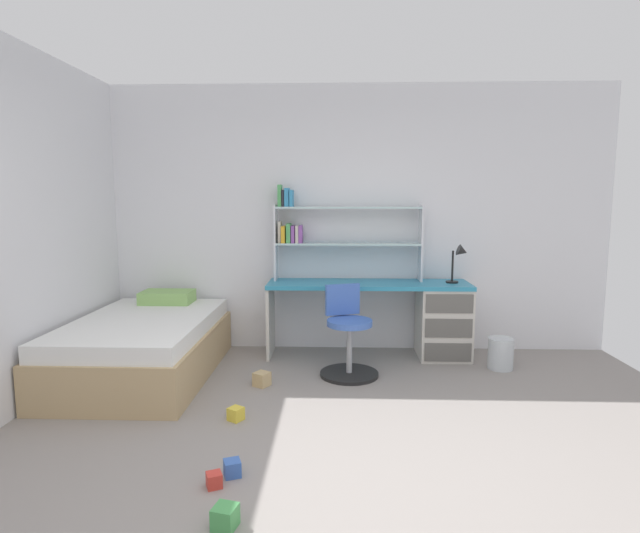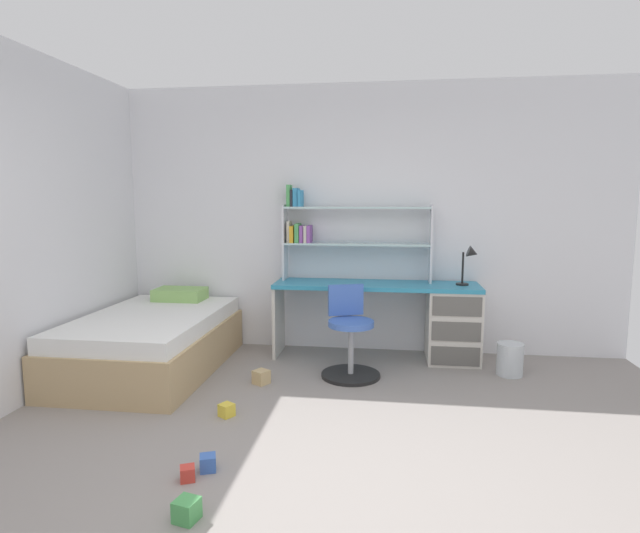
{
  "view_description": "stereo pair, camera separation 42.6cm",
  "coord_description": "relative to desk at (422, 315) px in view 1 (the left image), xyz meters",
  "views": [
    {
      "loc": [
        0.03,
        -2.47,
        1.56
      ],
      "look_at": [
        -0.12,
        1.75,
        1.0
      ],
      "focal_mm": 28.5,
      "sensor_mm": 36.0,
      "label": 1
    },
    {
      "loc": [
        0.45,
        -2.43,
        1.56
      ],
      "look_at": [
        -0.12,
        1.75,
        1.0
      ],
      "focal_mm": 28.5,
      "sensor_mm": 36.0,
      "label": 2
    }
  ],
  "objects": [
    {
      "name": "toy_block_natural_1",
      "position": [
        -1.47,
        -0.86,
        -0.36
      ],
      "size": [
        0.16,
        0.16,
        0.12
      ],
      "primitive_type": "cube",
      "rotation": [
        0.0,
        0.0,
        1.01
      ],
      "color": "tan",
      "rests_on": "ground_plane"
    },
    {
      "name": "bookshelf_hutch",
      "position": [
        -0.94,
        0.14,
        0.86
      ],
      "size": [
        1.47,
        0.22,
        0.96
      ],
      "color": "silver",
      "rests_on": "desk"
    },
    {
      "name": "bed_platform",
      "position": [
        -2.55,
        -0.64,
        -0.16
      ],
      "size": [
        1.16,
        1.83,
        0.64
      ],
      "color": "tan",
      "rests_on": "ground_plane"
    },
    {
      "name": "swivel_chair",
      "position": [
        -0.74,
        -0.56,
        -0.1
      ],
      "size": [
        0.52,
        0.52,
        0.8
      ],
      "color": "black",
      "rests_on": "ground_plane"
    },
    {
      "name": "toy_block_blue_3",
      "position": [
        -1.43,
        -2.26,
        -0.37
      ],
      "size": [
        0.12,
        0.12,
        0.09
      ],
      "primitive_type": "cube",
      "rotation": [
        0.0,
        0.0,
        1.93
      ],
      "color": "#3860B7",
      "rests_on": "ground_plane"
    },
    {
      "name": "desk_lamp",
      "position": [
        0.35,
        -0.03,
        0.58
      ],
      "size": [
        0.2,
        0.17,
        0.38
      ],
      "color": "black",
      "rests_on": "desk"
    },
    {
      "name": "toy_block_yellow_0",
      "position": [
        -1.55,
        -1.54,
        -0.37
      ],
      "size": [
        0.13,
        0.13,
        0.09
      ],
      "primitive_type": "cube",
      "rotation": [
        0.0,
        0.0,
        2.58
      ],
      "color": "gold",
      "rests_on": "ground_plane"
    },
    {
      "name": "desk",
      "position": [
        0.0,
        0.0,
        0.0
      ],
      "size": [
        1.98,
        0.51,
        0.74
      ],
      "color": "teal",
      "rests_on": "ground_plane"
    },
    {
      "name": "waste_bin",
      "position": [
        0.67,
        -0.35,
        -0.28
      ],
      "size": [
        0.23,
        0.23,
        0.29
      ],
      "primitive_type": "cylinder",
      "color": "silver",
      "rests_on": "ground_plane"
    },
    {
      "name": "toy_block_green_2",
      "position": [
        -1.37,
        -2.72,
        -0.37
      ],
      "size": [
        0.13,
        0.13,
        0.11
      ],
      "primitive_type": "cube",
      "rotation": [
        0.0,
        0.0,
        1.33
      ],
      "color": "#479E51",
      "rests_on": "ground_plane"
    },
    {
      "name": "ground_plane",
      "position": [
        -0.86,
        -2.47,
        -0.43
      ],
      "size": [
        5.56,
        6.51,
        0.02
      ],
      "primitive_type": "cube",
      "color": "gray"
    },
    {
      "name": "room_shell",
      "position": [
        -2.11,
        -1.19,
        0.93
      ],
      "size": [
        5.56,
        6.51,
        2.7
      ],
      "color": "silver",
      "rests_on": "ground_plane"
    },
    {
      "name": "toy_block_red_4",
      "position": [
        -1.5,
        -2.38,
        -0.38
      ],
      "size": [
        0.11,
        0.11,
        0.08
      ],
      "primitive_type": "cube",
      "rotation": [
        0.0,
        0.0,
        0.41
      ],
      "color": "red",
      "rests_on": "ground_plane"
    }
  ]
}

